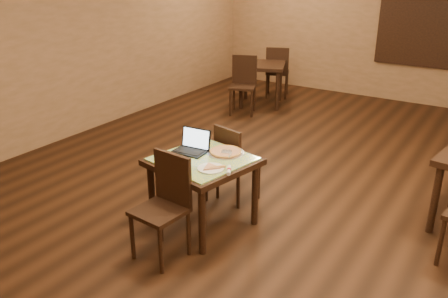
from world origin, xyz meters
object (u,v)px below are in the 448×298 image
Objects in this scene: tiled_table at (203,167)px; other_table_b_chair_near at (243,81)px; other_table_b at (261,71)px; pizza_pan at (226,153)px; other_table_b_chair_far at (277,69)px; chair_main_far at (233,160)px; laptop at (193,146)px; chair_main_near at (166,200)px.

other_table_b_chair_near reaches higher than tiled_table.
other_table_b is at bearing 122.39° from tiled_table.
other_table_b_chair_far is (-1.73, 4.62, -0.19)m from pizza_pan.
chair_main_far reaches higher than other_table_b.
other_table_b is at bearing -52.52° from chair_main_far.
other_table_b_chair_far is (0.03, 0.61, -0.08)m from other_table_b.
laptop is at bearing 84.03° from other_table_b_chair_far.
pizza_pan is (0.14, -0.38, 0.25)m from chair_main_far.
laptop is at bearing 111.26° from chair_main_near.
other_table_b_chair_far reaches higher than other_table_b.
other_table_b is at bearing 104.38° from laptop.
other_table_b is (-1.65, 4.87, 0.10)m from chair_main_near.
laptop is 0.32× the size of other_table_b.
other_table_b_chair_near is at bearing 64.31° from other_table_b_chair_far.
pizza_pan is 3.86m from other_table_b_chair_near.
chair_main_far is (-0.02, 0.62, -0.14)m from tiled_table.
laptop is 0.35m from pizza_pan.
tiled_table is at bearing 105.14° from chair_main_far.
tiled_table is 2.77× the size of pizza_pan.
chair_main_near is 5.71m from other_table_b_chair_far.
other_table_b_chair_far is (-1.41, 4.76, -0.24)m from laptop.
other_table_b is at bearing 113.79° from chair_main_near.
other_table_b_chair_far reaches higher than tiled_table.
laptop is (-0.21, 0.72, 0.26)m from chair_main_near.
tiled_table is at bearing -87.79° from other_table_b_chair_near.
other_table_b is (-1.44, 4.15, -0.16)m from laptop.
other_table_b_chair_far is at bearing -56.05° from chair_main_far.
other_table_b_chair_far is (-1.61, 5.47, 0.02)m from chair_main_near.
tiled_table is 0.98× the size of other_table_b.
pizza_pan is at bearing 123.37° from chair_main_far.
tiled_table is 3.05× the size of laptop.
tiled_table is 1.05× the size of other_table_b_chair_near.
tiled_table is at bearing -91.36° from other_table_b.
chair_main_near is 1.09× the size of chair_main_far.
chair_main_far is 3.45m from other_table_b_chair_near.
chair_main_far is 0.89× the size of other_table_b_chair_near.
pizza_pan is 4.93m from other_table_b_chair_far.
pizza_pan is at bearing 87.59° from chair_main_near.
other_table_b is 0.61m from other_table_b_chair_near.
tiled_table is at bearing -116.57° from pizza_pan.
laptop is (-0.18, -0.52, 0.31)m from chair_main_far.
pizza_pan is 4.38m from other_table_b.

